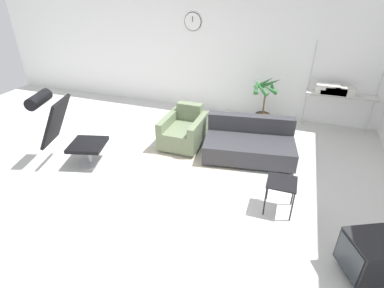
{
  "coord_description": "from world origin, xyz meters",
  "views": [
    {
      "loc": [
        1.6,
        -3.65,
        2.84
      ],
      "look_at": [
        0.24,
        0.22,
        0.55
      ],
      "focal_mm": 28.0,
      "sensor_mm": 36.0,
      "label": 1
    }
  ],
  "objects_px": {
    "armchair_red": "(184,131)",
    "couch_low": "(249,144)",
    "potted_plant": "(264,102)",
    "shelf_unit": "(336,91)",
    "side_table": "(281,185)",
    "lounge_chair": "(63,125)",
    "crt_television": "(371,257)"
  },
  "relations": [
    {
      "from": "armchair_red",
      "to": "potted_plant",
      "type": "bearing_deg",
      "value": -130.85
    },
    {
      "from": "armchair_red",
      "to": "couch_low",
      "type": "distance_m",
      "value": 1.25
    },
    {
      "from": "armchair_red",
      "to": "crt_television",
      "type": "bearing_deg",
      "value": 144.23
    },
    {
      "from": "couch_low",
      "to": "potted_plant",
      "type": "bearing_deg",
      "value": -99.91
    },
    {
      "from": "side_table",
      "to": "shelf_unit",
      "type": "relative_size",
      "value": 0.27
    },
    {
      "from": "shelf_unit",
      "to": "side_table",
      "type": "bearing_deg",
      "value": -104.45
    },
    {
      "from": "couch_low",
      "to": "potted_plant",
      "type": "height_order",
      "value": "potted_plant"
    },
    {
      "from": "armchair_red",
      "to": "potted_plant",
      "type": "xyz_separation_m",
      "value": [
        1.28,
        1.46,
        0.23
      ]
    },
    {
      "from": "lounge_chair",
      "to": "shelf_unit",
      "type": "bearing_deg",
      "value": 108.97
    },
    {
      "from": "side_table",
      "to": "crt_television",
      "type": "distance_m",
      "value": 1.26
    },
    {
      "from": "lounge_chair",
      "to": "shelf_unit",
      "type": "height_order",
      "value": "shelf_unit"
    },
    {
      "from": "couch_low",
      "to": "potted_plant",
      "type": "relative_size",
      "value": 1.58
    },
    {
      "from": "lounge_chair",
      "to": "crt_television",
      "type": "xyz_separation_m",
      "value": [
        4.52,
        -0.83,
        -0.44
      ]
    },
    {
      "from": "lounge_chair",
      "to": "crt_television",
      "type": "bearing_deg",
      "value": 64.51
    },
    {
      "from": "couch_low",
      "to": "side_table",
      "type": "relative_size",
      "value": 3.52
    },
    {
      "from": "armchair_red",
      "to": "couch_low",
      "type": "xyz_separation_m",
      "value": [
        1.25,
        -0.03,
        -0.03
      ]
    },
    {
      "from": "couch_low",
      "to": "side_table",
      "type": "height_order",
      "value": "couch_low"
    },
    {
      "from": "lounge_chair",
      "to": "side_table",
      "type": "xyz_separation_m",
      "value": [
        3.53,
        -0.06,
        -0.3
      ]
    },
    {
      "from": "couch_low",
      "to": "shelf_unit",
      "type": "bearing_deg",
      "value": -139.02
    },
    {
      "from": "side_table",
      "to": "potted_plant",
      "type": "xyz_separation_m",
      "value": [
        -0.61,
        2.79,
        0.09
      ]
    },
    {
      "from": "lounge_chair",
      "to": "shelf_unit",
      "type": "distance_m",
      "value": 5.18
    },
    {
      "from": "potted_plant",
      "to": "shelf_unit",
      "type": "xyz_separation_m",
      "value": [
        1.37,
        0.16,
        0.34
      ]
    },
    {
      "from": "couch_low",
      "to": "potted_plant",
      "type": "xyz_separation_m",
      "value": [
        0.03,
        1.49,
        0.26
      ]
    },
    {
      "from": "shelf_unit",
      "to": "crt_television",
      "type": "bearing_deg",
      "value": -86.48
    },
    {
      "from": "potted_plant",
      "to": "shelf_unit",
      "type": "distance_m",
      "value": 1.42
    },
    {
      "from": "crt_television",
      "to": "potted_plant",
      "type": "xyz_separation_m",
      "value": [
        -1.6,
        3.57,
        0.22
      ]
    },
    {
      "from": "couch_low",
      "to": "shelf_unit",
      "type": "xyz_separation_m",
      "value": [
        1.4,
        1.65,
        0.6
      ]
    },
    {
      "from": "couch_low",
      "to": "shelf_unit",
      "type": "relative_size",
      "value": 0.93
    },
    {
      "from": "armchair_red",
      "to": "lounge_chair",
      "type": "bearing_deg",
      "value": 38.35
    },
    {
      "from": "crt_television",
      "to": "potted_plant",
      "type": "height_order",
      "value": "potted_plant"
    },
    {
      "from": "couch_low",
      "to": "side_table",
      "type": "xyz_separation_m",
      "value": [
        0.64,
        -1.31,
        0.18
      ]
    },
    {
      "from": "lounge_chair",
      "to": "armchair_red",
      "type": "height_order",
      "value": "lounge_chair"
    }
  ]
}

